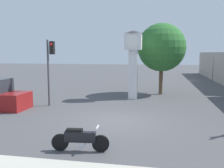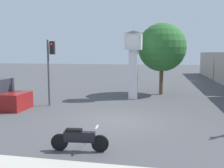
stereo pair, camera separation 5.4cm
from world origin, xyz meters
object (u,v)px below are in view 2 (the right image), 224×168
(clock_tower, at_px, (133,54))
(traffic_light, at_px, (50,61))
(street_tree, at_px, (162,47))
(motorcycle, at_px, (79,139))

(clock_tower, height_order, traffic_light, clock_tower)
(clock_tower, xyz_separation_m, traffic_light, (-4.81, -3.43, -0.42))
(traffic_light, height_order, street_tree, street_tree)
(motorcycle, relative_size, traffic_light, 0.48)
(clock_tower, distance_m, traffic_light, 5.92)
(motorcycle, relative_size, clock_tower, 0.40)
(motorcycle, height_order, traffic_light, traffic_light)
(street_tree, bearing_deg, motorcycle, -102.42)
(motorcycle, distance_m, traffic_light, 8.22)
(clock_tower, xyz_separation_m, street_tree, (2.01, 2.38, 0.49))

